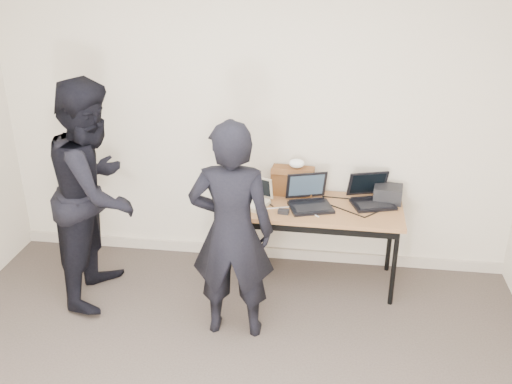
% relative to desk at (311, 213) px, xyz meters
% --- Properties ---
extents(room, '(4.60, 4.60, 2.80)m').
position_rel_desk_xyz_m(room, '(-0.53, -1.89, 0.69)').
color(room, '#433933').
rests_on(room, ground).
extents(desk, '(1.51, 0.68, 0.72)m').
position_rel_desk_xyz_m(desk, '(0.00, 0.00, 0.00)').
color(desk, brown).
rests_on(desk, ground).
extents(laptop_beige, '(0.35, 0.35, 0.22)m').
position_rel_desk_xyz_m(laptop_beige, '(-0.50, -0.02, 0.10)').
color(laptop_beige, beige).
rests_on(laptop_beige, desk).
extents(laptop_center, '(0.43, 0.42, 0.26)m').
position_rel_desk_xyz_m(laptop_center, '(-0.02, 0.01, 0.12)').
color(laptop_center, black).
rests_on(laptop_center, desk).
extents(laptop_right, '(0.42, 0.41, 0.25)m').
position_rel_desk_xyz_m(laptop_right, '(0.49, 0.13, 0.12)').
color(laptop_right, black).
rests_on(laptop_right, desk).
extents(leather_satchel, '(0.37, 0.20, 0.25)m').
position_rel_desk_xyz_m(leather_satchel, '(-0.18, 0.23, 0.19)').
color(leather_satchel, brown).
rests_on(leather_satchel, desk).
extents(tissue, '(0.14, 0.12, 0.08)m').
position_rel_desk_xyz_m(tissue, '(-0.15, 0.23, 0.34)').
color(tissue, white).
rests_on(tissue, leather_satchel).
extents(equipment_box, '(0.25, 0.22, 0.13)m').
position_rel_desk_xyz_m(equipment_box, '(0.63, 0.19, 0.13)').
color(equipment_box, black).
rests_on(equipment_box, desk).
extents(power_brick, '(0.09, 0.07, 0.03)m').
position_rel_desk_xyz_m(power_brick, '(-0.22, -0.17, 0.08)').
color(power_brick, black).
rests_on(power_brick, desk).
extents(cables, '(1.14, 0.41, 0.01)m').
position_rel_desk_xyz_m(cables, '(0.04, -0.01, 0.06)').
color(cables, silver).
rests_on(cables, desk).
extents(person_typist, '(0.63, 0.43, 1.68)m').
position_rel_desk_xyz_m(person_typist, '(-0.54, -0.76, 0.18)').
color(person_typist, black).
rests_on(person_typist, ground).
extents(person_observer, '(0.72, 0.91, 1.83)m').
position_rel_desk_xyz_m(person_observer, '(-1.70, -0.38, 0.26)').
color(person_observer, black).
rests_on(person_observer, ground).
extents(baseboard, '(4.50, 0.03, 0.10)m').
position_rel_desk_xyz_m(baseboard, '(-0.53, 0.34, -0.61)').
color(baseboard, '#B6A897').
rests_on(baseboard, ground).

